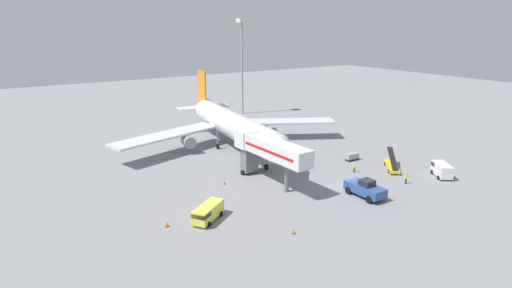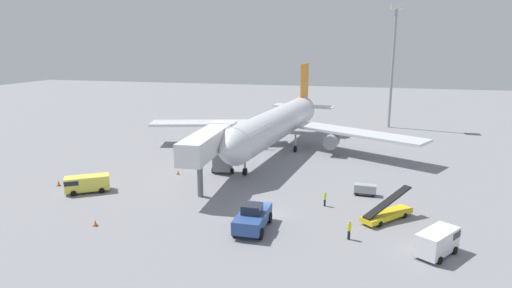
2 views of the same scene
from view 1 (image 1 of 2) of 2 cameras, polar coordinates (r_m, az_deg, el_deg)
name	(u,v)px [view 1 (image 1 of 2)]	position (r m, az deg, el deg)	size (l,w,h in m)	color
ground_plane	(347,188)	(65.56, 12.63, -6.11)	(300.00, 300.00, 0.00)	gray
airplane_at_gate	(232,125)	(83.73, -3.43, 2.72)	(49.39, 46.07, 14.31)	silver
jet_bridge	(267,149)	(64.79, 1.57, -0.75)	(4.08, 16.41, 7.46)	silver
pushback_tug	(365,189)	(62.78, 15.06, -6.05)	(3.01, 6.27, 2.76)	#2D4C8E
belt_loader_truck	(392,165)	(76.00, 18.51, -2.82)	(5.57, 6.12, 3.18)	yellow
service_van_far_right	(208,212)	(53.97, -6.82, -9.46)	(5.50, 4.65, 2.09)	#E5DB4C
service_van_mid_left	(442,169)	(75.27, 24.59, -3.24)	(4.20, 4.87, 2.28)	white
baggage_cart_near_right	(352,156)	(78.90, 13.29, -1.70)	(2.67, 1.31, 1.37)	#38383D
ground_crew_worker_foreground	(406,178)	(69.86, 20.31, -4.47)	(0.44, 0.44, 1.88)	#1E2333
ground_crew_worker_midground	(354,167)	(72.55, 13.64, -3.21)	(0.33, 0.33, 1.70)	#1E2333
safety_cone_alpha	(294,231)	(51.08, 5.31, -12.08)	(0.44, 0.44, 0.67)	black
safety_cone_bravo	(225,182)	(65.79, -4.42, -5.37)	(0.41, 0.41, 0.62)	black
safety_cone_charlie	(167,224)	(53.68, -12.38, -10.88)	(0.50, 0.50, 0.76)	black
apron_light_mast	(242,49)	(115.72, -1.98, 13.14)	(2.40, 2.40, 26.33)	#93969B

